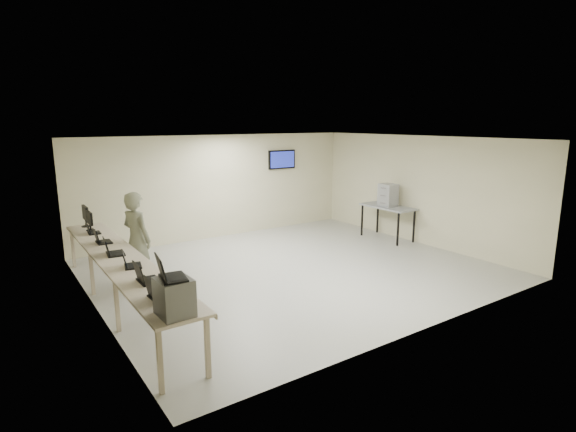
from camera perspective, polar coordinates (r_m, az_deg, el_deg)
room at (r=9.54m, az=0.65°, el=1.41°), size 8.01×7.01×2.81m
workbench at (r=8.16m, az=-20.50°, el=-5.42°), size 0.76×6.00×0.90m
equipment_box at (r=5.55m, az=-14.24°, el=-9.93°), size 0.39×0.45×0.45m
laptop_on_box at (r=5.43m, az=-15.00°, el=-7.06°), size 0.38×0.43×0.31m
laptop_0 at (r=6.10m, az=-16.16°, el=-9.46°), size 0.35×0.41×0.31m
laptop_1 at (r=6.78m, az=-17.71°, el=-7.41°), size 0.32×0.39×0.30m
laptop_2 at (r=7.54m, az=-19.51°, el=-5.64°), size 0.35×0.39×0.27m
laptop_3 at (r=8.31m, az=-21.48°, el=-4.10°), size 0.36×0.42×0.31m
laptop_4 at (r=9.19m, az=-22.69°, el=-2.76°), size 0.30×0.37×0.28m
laptop_5 at (r=10.02m, az=-23.67°, el=-1.72°), size 0.28×0.33×0.25m
monitor_near at (r=10.29m, az=-23.87°, el=-0.36°), size 0.18×0.41×0.41m
monitor_far at (r=10.70m, az=-24.33°, el=0.21°), size 0.21×0.46×0.46m
soldier at (r=9.12m, az=-18.62°, el=-2.83°), size 0.67×0.80×1.86m
side_table at (r=12.43m, az=12.57°, el=0.92°), size 0.71×1.52×0.91m
storage_bins at (r=12.35m, az=12.58°, el=2.62°), size 0.38×0.42×0.60m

